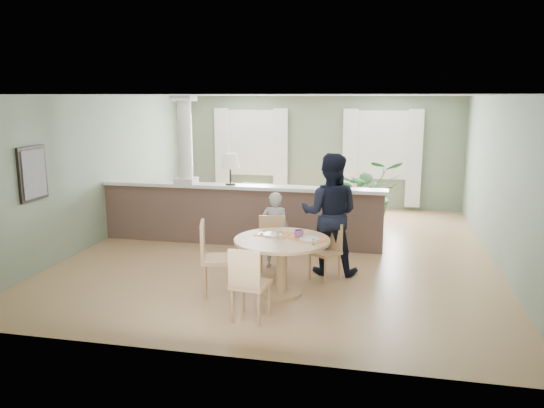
% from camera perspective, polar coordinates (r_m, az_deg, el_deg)
% --- Properties ---
extents(ground, '(8.00, 8.00, 0.00)m').
position_cam_1_polar(ground, '(9.46, 1.42, -4.97)').
color(ground, tan).
rests_on(ground, ground).
extents(room_shell, '(7.02, 8.02, 2.71)m').
position_cam_1_polar(room_shell, '(9.74, 1.98, 6.36)').
color(room_shell, gray).
rests_on(room_shell, ground).
extents(pony_wall, '(5.32, 0.38, 2.70)m').
position_cam_1_polar(pony_wall, '(9.70, -4.08, -0.28)').
color(pony_wall, brown).
rests_on(pony_wall, ground).
extents(sofa, '(2.88, 1.33, 0.82)m').
position_cam_1_polar(sofa, '(11.11, 1.17, -0.32)').
color(sofa, '#9B7154').
rests_on(sofa, ground).
extents(houseplant, '(1.52, 1.40, 1.43)m').
position_cam_1_polar(houseplant, '(11.12, 10.58, 1.11)').
color(houseplant, '#28642A').
rests_on(houseplant, ground).
extents(dining_table, '(1.30, 1.30, 0.89)m').
position_cam_1_polar(dining_table, '(7.23, 1.14, -5.00)').
color(dining_table, tan).
rests_on(dining_table, ground).
extents(chair_far_boy, '(0.47, 0.47, 0.91)m').
position_cam_1_polar(chair_far_boy, '(8.03, -0.04, -4.26)').
color(chair_far_boy, tan).
rests_on(chair_far_boy, ground).
extents(chair_far_man, '(0.53, 0.53, 0.84)m').
position_cam_1_polar(chair_far_man, '(7.95, 6.03, -4.76)').
color(chair_far_man, tan).
rests_on(chair_far_man, ground).
extents(chair_near, '(0.47, 0.47, 0.93)m').
position_cam_1_polar(chair_near, '(6.40, -2.58, -8.31)').
color(chair_near, tan).
rests_on(chair_near, ground).
extents(chair_side, '(0.58, 0.58, 1.02)m').
position_cam_1_polar(chair_side, '(7.30, -6.44, -5.44)').
color(chair_side, tan).
rests_on(chair_side, ground).
extents(child_person, '(0.45, 0.30, 1.22)m').
position_cam_1_polar(child_person, '(8.38, 0.33, -2.81)').
color(child_person, '#9B9BA0').
rests_on(child_person, ground).
extents(man_person, '(0.92, 0.73, 1.86)m').
position_cam_1_polar(man_person, '(8.10, 6.24, -1.07)').
color(man_person, black).
rests_on(man_person, ground).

